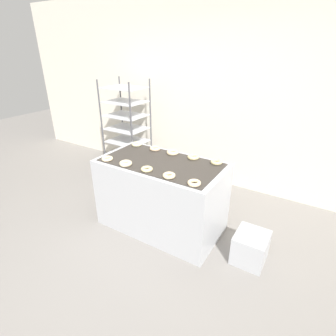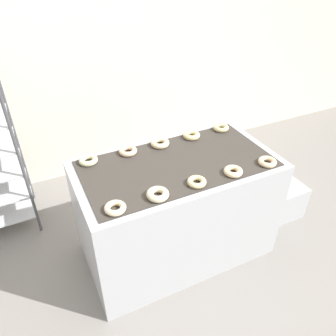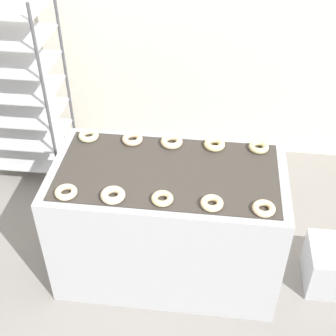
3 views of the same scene
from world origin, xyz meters
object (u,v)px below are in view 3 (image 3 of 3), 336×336
at_px(donut_near_rightmost, 264,208).
at_px(donut_far_center, 172,142).
at_px(donut_far_rightmost, 259,147).
at_px(donut_near_leftmost, 66,192).
at_px(donut_near_left, 113,195).
at_px(donut_near_right, 212,203).
at_px(donut_far_left, 132,139).
at_px(baking_rack_cart, 19,88).
at_px(donut_far_right, 214,144).
at_px(fryer_machine, 168,222).
at_px(donut_near_center, 162,198).
at_px(donut_far_leftmost, 89,136).
at_px(glaze_bin, 330,266).

distance_m(donut_near_rightmost, donut_far_center, 0.79).
distance_m(donut_far_center, donut_far_rightmost, 0.55).
distance_m(donut_near_leftmost, donut_near_left, 0.27).
height_order(donut_near_right, donut_far_center, donut_far_center).
height_order(donut_near_leftmost, donut_far_left, donut_far_left).
bearing_deg(baking_rack_cart, donut_far_center, -28.19).
relative_size(donut_near_left, donut_near_right, 1.09).
bearing_deg(donut_far_right, donut_far_left, -179.79).
bearing_deg(donut_far_rightmost, fryer_machine, -152.71).
bearing_deg(donut_far_left, donut_near_center, -63.77).
distance_m(fryer_machine, donut_near_leftmost, 0.76).
bearing_deg(donut_far_leftmost, donut_far_left, -0.63).
relative_size(donut_near_rightmost, donut_far_right, 0.95).
distance_m(donut_near_leftmost, donut_far_leftmost, 0.55).
distance_m(baking_rack_cart, donut_near_center, 1.79).
distance_m(fryer_machine, donut_far_right, 0.59).
xyz_separation_m(donut_near_leftmost, donut_far_rightmost, (1.09, 0.56, 0.00)).
xyz_separation_m(baking_rack_cart, donut_far_leftmost, (0.74, -0.69, 0.08)).
height_order(baking_rack_cart, donut_far_right, baking_rack_cart).
bearing_deg(donut_far_right, donut_near_leftmost, -145.64).
distance_m(donut_far_leftmost, donut_far_left, 0.29).
height_order(glaze_bin, donut_far_right, donut_far_right).
height_order(donut_near_center, donut_far_right, donut_far_right).
bearing_deg(donut_far_rightmost, donut_far_center, -178.94).
bearing_deg(donut_far_left, donut_near_left, -91.14).
xyz_separation_m(fryer_machine, baking_rack_cart, (-1.30, 0.96, 0.37)).
height_order(donut_far_leftmost, donut_far_rightmost, same).
bearing_deg(donut_far_rightmost, donut_near_left, -145.82).
bearing_deg(donut_far_right, donut_near_right, -89.10).
bearing_deg(donut_far_center, donut_far_left, 179.73).
height_order(baking_rack_cart, donut_far_leftmost, baking_rack_cart).
relative_size(donut_near_left, donut_far_leftmost, 1.05).
height_order(glaze_bin, donut_near_left, donut_near_left).
relative_size(donut_near_rightmost, donut_far_rightmost, 1.00).
distance_m(donut_near_leftmost, donut_near_right, 0.82).
distance_m(donut_far_leftmost, donut_far_right, 0.82).
distance_m(fryer_machine, donut_far_left, 0.59).
xyz_separation_m(donut_near_leftmost, donut_far_center, (0.53, 0.55, 0.00)).
bearing_deg(donut_far_rightmost, donut_near_center, -134.76).
distance_m(donut_near_center, donut_far_left, 0.60).
distance_m(baking_rack_cart, donut_far_center, 1.46).
relative_size(baking_rack_cart, donut_far_left, 11.90).
bearing_deg(glaze_bin, donut_near_center, -166.83).
height_order(baking_rack_cart, donut_near_rightmost, baking_rack_cart).
xyz_separation_m(donut_near_rightmost, donut_far_leftmost, (-1.11, 0.55, 0.00)).
distance_m(donut_near_left, donut_far_leftmost, 0.62).
height_order(donut_near_left, donut_far_rightmost, donut_near_left).
xyz_separation_m(donut_near_left, donut_far_rightmost, (0.82, 0.56, -0.00)).
bearing_deg(donut_far_left, donut_far_rightmost, 0.64).
relative_size(donut_near_right, donut_near_rightmost, 1.00).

